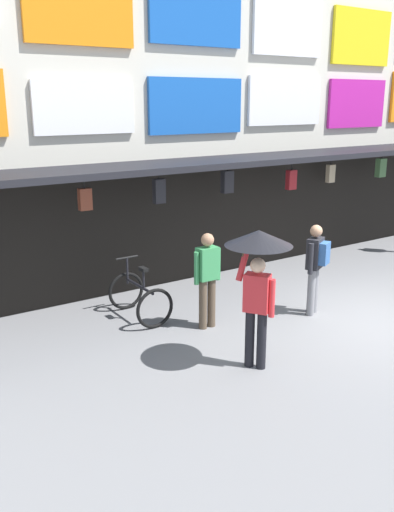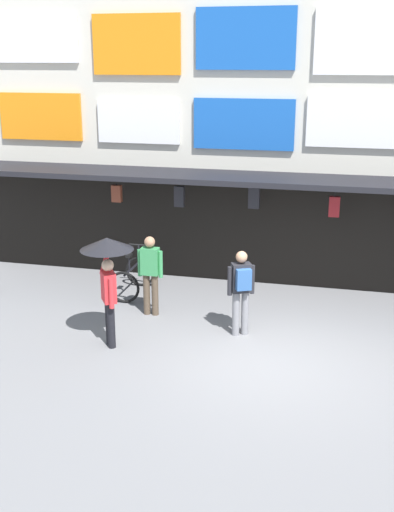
% 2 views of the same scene
% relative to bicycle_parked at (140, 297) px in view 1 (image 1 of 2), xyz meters
% --- Properties ---
extents(ground_plane, '(80.00, 80.00, 0.00)m').
position_rel_bicycle_parked_xyz_m(ground_plane, '(3.44, -2.51, -0.39)').
color(ground_plane, slate).
extents(shopfront, '(18.00, 2.60, 8.00)m').
position_rel_bicycle_parked_xyz_m(shopfront, '(3.44, 2.05, 3.57)').
color(shopfront, beige).
rests_on(shopfront, ground).
extents(bicycle_parked, '(0.73, 1.17, 1.05)m').
position_rel_bicycle_parked_xyz_m(bicycle_parked, '(0.00, 0.00, 0.00)').
color(bicycle_parked, black).
rests_on(bicycle_parked, ground).
extents(pedestrian_with_umbrella, '(0.96, 0.96, 2.08)m').
position_rel_bicycle_parked_xyz_m(pedestrian_with_umbrella, '(0.49, -2.65, 1.25)').
color(pedestrian_with_umbrella, black).
rests_on(pedestrian_with_umbrella, ground).
extents(pedestrian_in_white, '(0.49, 0.45, 1.68)m').
position_rel_bicycle_parked_xyz_m(pedestrian_in_white, '(2.75, -1.61, 0.59)').
color(pedestrian_in_white, gray).
rests_on(pedestrian_in_white, ground).
extents(pedestrian_in_green, '(0.53, 0.22, 1.68)m').
position_rel_bicycle_parked_xyz_m(pedestrian_in_green, '(0.76, -1.03, 0.55)').
color(pedestrian_in_green, brown).
rests_on(pedestrian_in_green, ground).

